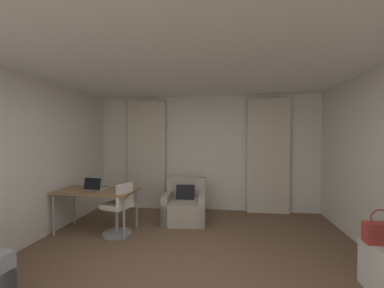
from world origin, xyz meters
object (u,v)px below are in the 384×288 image
armchair (185,207)px  desk_chair (119,212)px  laptop (95,187)px  desk (97,193)px  handbag_primary (380,232)px

armchair → desk_chair: 1.31m
desk_chair → laptop: (-0.48, 0.10, 0.39)m
desk → laptop: (-0.02, -0.01, 0.11)m
armchair → laptop: bearing=-152.3°
desk → handbag_primary: handbag_primary is taller
desk_chair → handbag_primary: (3.42, -1.03, 0.25)m
desk → handbag_primary: (3.88, -1.14, -0.03)m
armchair → desk_chair: (-0.98, -0.87, 0.12)m
desk → handbag_primary: bearing=-16.4°
desk_chair → handbag_primary: handbag_primary is taller
armchair → handbag_primary: 3.11m
armchair → desk: bearing=-152.2°
laptop → armchair: bearing=27.7°
desk → desk_chair: bearing=-13.4°
handbag_primary → laptop: bearing=163.8°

